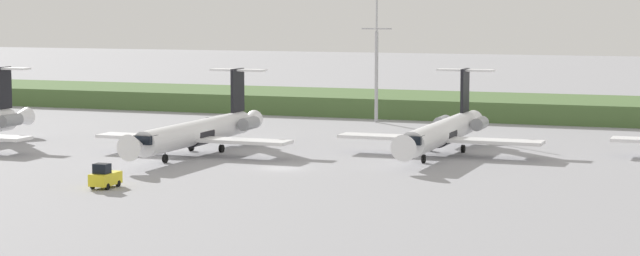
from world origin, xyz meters
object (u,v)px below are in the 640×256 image
object	(u,v)px
regional_jet_third	(443,131)
baggage_tug	(105,177)
regional_jet_second	(199,131)
antenna_mast	(376,63)

from	to	relation	value
regional_jet_third	baggage_tug	bearing A→B (deg)	-123.60
regional_jet_second	antenna_mast	distance (m)	41.33
antenna_mast	regional_jet_third	bearing A→B (deg)	-60.31
regional_jet_third	antenna_mast	distance (m)	35.98
regional_jet_third	antenna_mast	xyz separation A→B (m)	(-17.58, 30.83, 5.92)
antenna_mast	baggage_tug	world-z (taller)	antenna_mast
regional_jet_second	baggage_tug	distance (m)	25.12
regional_jet_third	baggage_tug	xyz separation A→B (m)	(-22.71, -34.19, -1.53)
regional_jet_third	antenna_mast	world-z (taller)	antenna_mast
regional_jet_second	antenna_mast	xyz separation A→B (m)	(8.00, 40.11, 5.92)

